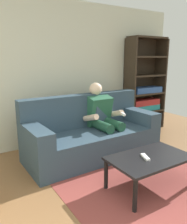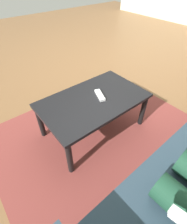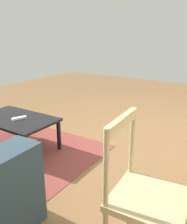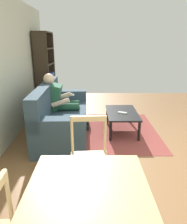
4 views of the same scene
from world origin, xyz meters
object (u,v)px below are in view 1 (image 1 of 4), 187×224
(person_lounging, at_px, (103,117))
(coffee_table, at_px, (150,161))
(couch, at_px, (91,134))
(bookshelf, at_px, (144,93))
(tv_remote, at_px, (145,157))

(person_lounging, xyz_separation_m, coffee_table, (-0.15, -1.21, -0.24))
(couch, height_order, bookshelf, bookshelf)
(bookshelf, bearing_deg, coffee_table, -131.85)
(person_lounging, distance_m, tv_remote, 1.24)
(coffee_table, bearing_deg, person_lounging, 83.02)
(couch, distance_m, bookshelf, 1.90)
(couch, xyz_separation_m, tv_remote, (0.01, -1.20, 0.07))
(coffee_table, distance_m, bookshelf, 2.51)
(couch, distance_m, tv_remote, 1.21)
(person_lounging, bearing_deg, bookshelf, 22.87)
(person_lounging, relative_size, bookshelf, 0.58)
(couch, height_order, coffee_table, couch)
(coffee_table, relative_size, bookshelf, 0.50)
(couch, xyz_separation_m, person_lounging, (0.23, 0.00, 0.25))
(person_lounging, xyz_separation_m, tv_remote, (-0.22, -1.21, -0.18))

